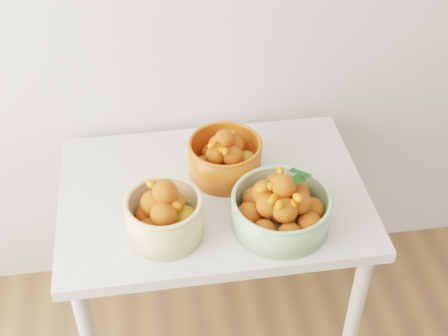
{
  "coord_description": "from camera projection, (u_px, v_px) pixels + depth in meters",
  "views": [
    {
      "loc": [
        -0.48,
        0.1,
        2.13
      ],
      "look_at": [
        -0.27,
        1.51,
        0.92
      ],
      "focal_mm": 50.0,
      "sensor_mm": 36.0,
      "label": 1
    }
  ],
  "objects": [
    {
      "name": "bowl_cream",
      "position": [
        165.0,
        216.0,
        1.85
      ],
      "size": [
        0.31,
        0.31,
        0.2
      ],
      "rotation": [
        0.0,
        0.0,
        0.44
      ],
      "color": "#D3C47E",
      "rests_on": "table"
    },
    {
      "name": "bowl_green",
      "position": [
        281.0,
        208.0,
        1.88
      ],
      "size": [
        0.39,
        0.39,
        0.2
      ],
      "rotation": [
        0.0,
        0.0,
        -0.34
      ],
      "color": "#90BA81",
      "rests_on": "table"
    },
    {
      "name": "bowl_orange",
      "position": [
        225.0,
        157.0,
        2.06
      ],
      "size": [
        0.29,
        0.29,
        0.18
      ],
      "rotation": [
        0.0,
        0.0,
        -0.21
      ],
      "color": "#D54812",
      "rests_on": "table"
    },
    {
      "name": "table",
      "position": [
        213.0,
        212.0,
        2.1
      ],
      "size": [
        1.0,
        0.7,
        0.75
      ],
      "color": "silver",
      "rests_on": "ground"
    }
  ]
}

